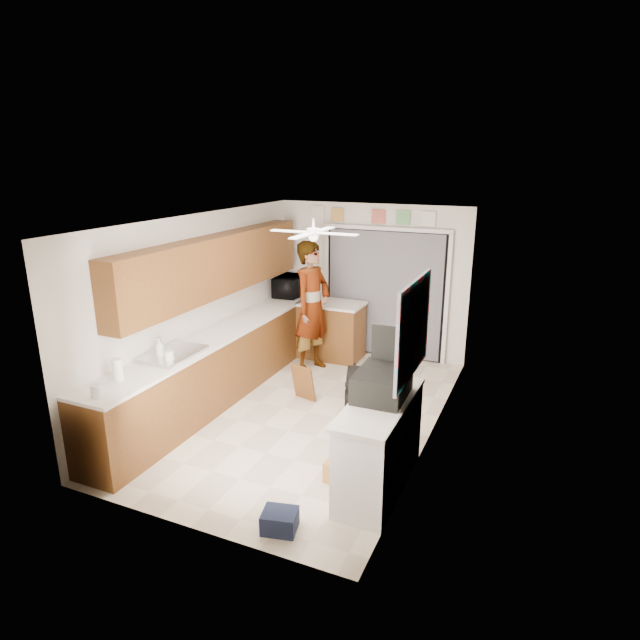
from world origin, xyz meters
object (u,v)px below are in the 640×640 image
(navy_crate, at_px, (280,521))
(man, at_px, (312,307))
(microwave, at_px, (290,286))
(paper_towel_roll, at_px, (118,370))
(soap_bottle, at_px, (160,349))
(dog, at_px, (353,385))
(suitcase, at_px, (382,384))
(cardboard_box, at_px, (344,472))

(navy_crate, relative_size, man, 0.15)
(microwave, bearing_deg, navy_crate, -158.10)
(navy_crate, bearing_deg, paper_towel_roll, 169.87)
(soap_bottle, bearing_deg, microwave, 89.34)
(paper_towel_roll, distance_m, man, 3.31)
(soap_bottle, distance_m, dog, 2.59)
(man, bearing_deg, microwave, 56.05)
(microwave, bearing_deg, paper_towel_roll, 175.84)
(paper_towel_roll, relative_size, suitcase, 0.38)
(soap_bottle, relative_size, suitcase, 0.41)
(soap_bottle, bearing_deg, dog, 43.31)
(soap_bottle, distance_m, suitcase, 2.67)
(paper_towel_roll, height_order, suitcase, suitcase)
(man, bearing_deg, soap_bottle, 173.30)
(soap_bottle, xyz_separation_m, suitcase, (2.67, 0.07, 0.01))
(paper_towel_roll, distance_m, navy_crate, 2.34)
(microwave, height_order, soap_bottle, microwave)
(paper_towel_roll, height_order, navy_crate, paper_towel_roll)
(navy_crate, bearing_deg, microwave, 115.51)
(cardboard_box, relative_size, dog, 0.56)
(suitcase, bearing_deg, dog, 117.17)
(microwave, distance_m, navy_crate, 4.89)
(paper_towel_roll, relative_size, cardboard_box, 0.67)
(microwave, xyz_separation_m, navy_crate, (2.06, -4.32, -1.02))
(soap_bottle, bearing_deg, cardboard_box, -2.74)
(soap_bottle, distance_m, navy_crate, 2.54)
(soap_bottle, bearing_deg, suitcase, 1.40)
(paper_towel_roll, height_order, cardboard_box, paper_towel_roll)
(navy_crate, bearing_deg, man, 110.13)
(cardboard_box, relative_size, navy_crate, 1.15)
(microwave, bearing_deg, man, -137.95)
(paper_towel_roll, distance_m, dog, 3.07)
(navy_crate, bearing_deg, soap_bottle, 153.55)
(soap_bottle, distance_m, cardboard_box, 2.54)
(cardboard_box, height_order, man, man)
(suitcase, distance_m, navy_crate, 1.59)
(cardboard_box, distance_m, man, 3.22)
(microwave, height_order, man, man)
(microwave, relative_size, man, 0.30)
(soap_bottle, xyz_separation_m, navy_crate, (2.10, -1.04, -0.98))
(soap_bottle, height_order, suitcase, suitcase)
(paper_towel_roll, distance_m, suitcase, 2.77)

